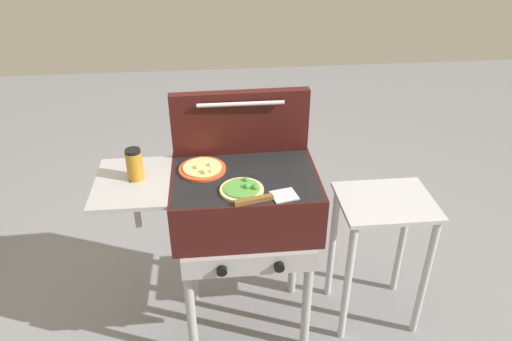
{
  "coord_description": "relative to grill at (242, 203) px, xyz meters",
  "views": [
    {
      "loc": [
        -0.13,
        -1.78,
        1.99
      ],
      "look_at": [
        0.05,
        0.0,
        0.92
      ],
      "focal_mm": 33.85,
      "sensor_mm": 36.0,
      "label": 1
    }
  ],
  "objects": [
    {
      "name": "pizza_veggie",
      "position": [
        -0.0,
        -0.12,
        0.15
      ],
      "size": [
        0.18,
        0.18,
        0.04
      ],
      "color": "#E0C17F",
      "rests_on": "grill"
    },
    {
      "name": "spatula",
      "position": [
        0.09,
        -0.19,
        0.15
      ],
      "size": [
        0.27,
        0.11,
        0.02
      ],
      "color": "#B7BABF",
      "rests_on": "grill"
    },
    {
      "name": "pizza_cheese",
      "position": [
        -0.17,
        0.06,
        0.15
      ],
      "size": [
        0.21,
        0.21,
        0.03
      ],
      "color": "#C64723",
      "rests_on": "grill"
    },
    {
      "name": "prep_table",
      "position": [
        0.67,
        0.0,
        -0.24
      ],
      "size": [
        0.44,
        0.36,
        0.72
      ],
      "color": "#B2B2B7",
      "rests_on": "ground_plane"
    },
    {
      "name": "ground_plane",
      "position": [
        0.01,
        0.0,
        -0.76
      ],
      "size": [
        8.0,
        8.0,
        0.0
      ],
      "primitive_type": "plane",
      "color": "gray"
    },
    {
      "name": "grill",
      "position": [
        0.0,
        0.0,
        0.0
      ],
      "size": [
        0.96,
        0.53,
        0.9
      ],
      "color": "#38110F",
      "rests_on": "ground_plane"
    },
    {
      "name": "sauce_jar",
      "position": [
        -0.45,
        0.02,
        0.21
      ],
      "size": [
        0.07,
        0.07,
        0.14
      ],
      "color": "#B77A1E",
      "rests_on": "grill"
    },
    {
      "name": "grill_lid_open",
      "position": [
        0.01,
        0.22,
        0.3
      ],
      "size": [
        0.63,
        0.09,
        0.3
      ],
      "color": "#38110F",
      "rests_on": "grill"
    }
  ]
}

